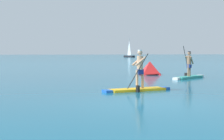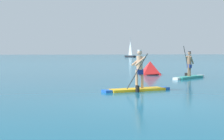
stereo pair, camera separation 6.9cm
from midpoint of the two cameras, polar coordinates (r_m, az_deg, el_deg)
name	(u,v)px [view 2 (the right image)]	position (r m, az deg, el deg)	size (l,w,h in m)	color
ground	(149,103)	(11.15, 6.38, -5.53)	(440.00, 440.00, 0.00)	#145B7A
paddleboarder_mid_center	(137,82)	(14.62, 4.40, -2.04)	(3.14, 1.14, 1.79)	yellow
paddleboarder_far_right	(189,73)	(22.06, 12.84, -0.52)	(3.03, 2.21, 2.06)	teal
race_marker_buoy	(150,69)	(25.10, 6.46, 0.19)	(1.91, 1.91, 0.98)	red
sailboat_right_horizon	(130,54)	(108.82, 3.07, 2.65)	(2.49, 4.58, 6.47)	black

